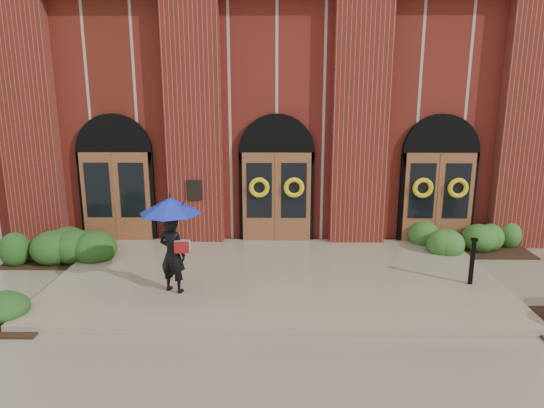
{
  "coord_description": "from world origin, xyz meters",
  "views": [
    {
      "loc": [
        0.04,
        -10.48,
        4.37
      ],
      "look_at": [
        -0.1,
        1.0,
        1.61
      ],
      "focal_mm": 32.0,
      "sensor_mm": 36.0,
      "label": 1
    }
  ],
  "objects_px": {
    "hedge_wall_left": "(76,245)",
    "hedge_wall_right": "(474,239)",
    "man_with_umbrella": "(171,227)",
    "metal_post": "(472,260)"
  },
  "relations": [
    {
      "from": "metal_post",
      "to": "hedge_wall_left",
      "type": "height_order",
      "value": "metal_post"
    },
    {
      "from": "hedge_wall_left",
      "to": "man_with_umbrella",
      "type": "bearing_deg",
      "value": -36.82
    },
    {
      "from": "hedge_wall_right",
      "to": "hedge_wall_left",
      "type": "bearing_deg",
      "value": -175.62
    },
    {
      "from": "hedge_wall_left",
      "to": "hedge_wall_right",
      "type": "height_order",
      "value": "hedge_wall_left"
    },
    {
      "from": "man_with_umbrella",
      "to": "hedge_wall_right",
      "type": "distance_m",
      "value": 8.25
    },
    {
      "from": "man_with_umbrella",
      "to": "hedge_wall_right",
      "type": "bearing_deg",
      "value": -135.0
    },
    {
      "from": "metal_post",
      "to": "man_with_umbrella",
      "type": "bearing_deg",
      "value": -175.8
    },
    {
      "from": "metal_post",
      "to": "hedge_wall_right",
      "type": "bearing_deg",
      "value": 67.3
    },
    {
      "from": "man_with_umbrella",
      "to": "hedge_wall_left",
      "type": "bearing_deg",
      "value": -14.01
    },
    {
      "from": "hedge_wall_left",
      "to": "hedge_wall_right",
      "type": "xyz_separation_m",
      "value": [
        10.59,
        0.81,
        -0.05
      ]
    }
  ]
}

